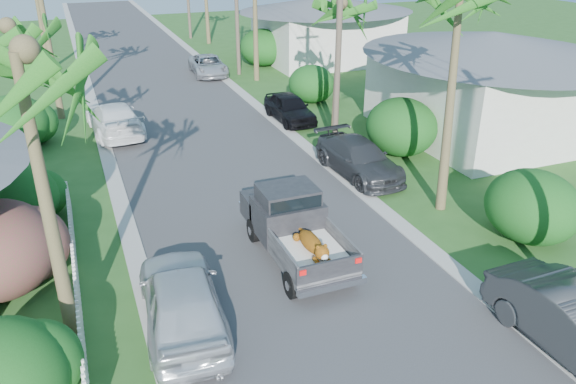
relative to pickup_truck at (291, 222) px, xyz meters
name	(u,v)px	position (x,y,z in m)	size (l,w,h in m)	color
ground	(362,358)	(-0.25, -5.05, -1.01)	(120.00, 120.00, 0.00)	#2A5720
road	(165,93)	(-0.25, 19.95, -1.00)	(8.00, 100.00, 0.02)	#38383A
curb_left	(91,100)	(-4.55, 19.95, -0.98)	(0.60, 100.00, 0.06)	#A5A39E
curb_right	(233,86)	(4.05, 19.95, -0.98)	(0.60, 100.00, 0.06)	#A5A39E
pickup_truck	(291,222)	(0.00, 0.00, 0.00)	(1.98, 5.12, 2.06)	black
parked_car_rm	(359,159)	(4.75, 4.54, -0.31)	(1.95, 4.79, 1.39)	#313336
parked_car_rf	(290,108)	(4.75, 12.06, -0.31)	(1.65, 4.11, 1.40)	black
parked_car_rd	(208,66)	(3.35, 23.49, -0.37)	(2.14, 4.64, 1.29)	#B9BAC0
parked_car_ln	(182,300)	(-3.85, -2.38, -0.20)	(1.92, 4.77, 1.63)	silver
parked_car_lf	(114,119)	(-3.85, 13.23, -0.24)	(2.14, 5.27, 1.53)	white
palm_l_a	(15,53)	(-6.45, -2.05, 5.92)	(4.40, 4.40, 8.20)	olive
palm_l_b	(12,27)	(-7.05, 6.95, 5.14)	(4.40, 4.40, 7.40)	olive
palm_r_b	(340,4)	(6.35, 9.95, 4.94)	(4.40, 4.40, 7.20)	olive
shrub_l_a	(0,379)	(-7.75, -4.05, 0.09)	(2.60, 2.86, 2.20)	#154313
shrub_l_c	(22,197)	(-7.65, 4.95, -0.01)	(2.40, 2.64, 2.00)	#154313
shrub_l_d	(12,123)	(-8.25, 12.95, 0.19)	(3.20, 3.52, 2.40)	#154313
shrub_r_a	(532,206)	(7.35, -2.05, 0.14)	(2.80, 3.08, 2.30)	#154313
shrub_r_b	(401,127)	(7.55, 5.95, 0.24)	(3.00, 3.30, 2.50)	#154313
shrub_r_c	(312,84)	(7.25, 14.95, 0.04)	(2.60, 2.86, 2.10)	#154313
shrub_r_d	(262,47)	(7.75, 24.95, 0.29)	(3.20, 3.52, 2.60)	#154313
picket_fence	(75,271)	(-6.25, 0.45, -0.51)	(0.10, 11.00, 1.00)	white
house_right_near	(486,88)	(12.75, 6.95, 1.21)	(8.00, 9.00, 4.80)	silver
house_right_far	(325,31)	(12.75, 24.95, 1.11)	(9.00, 8.00, 4.60)	silver
utility_pole_b	(338,44)	(5.35, 7.95, 3.59)	(1.60, 0.26, 9.00)	brown
utility_pole_c	(237,4)	(5.35, 22.95, 3.59)	(1.60, 0.26, 9.00)	brown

